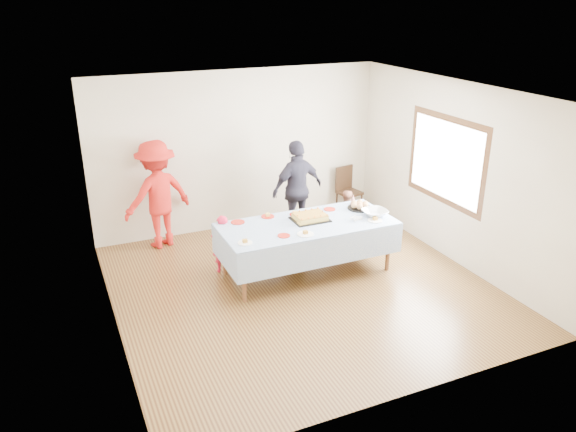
# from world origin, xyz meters

# --- Properties ---
(ground) EXTENTS (5.00, 5.00, 0.00)m
(ground) POSITION_xyz_m (0.00, 0.00, 0.00)
(ground) COLOR #492914
(ground) RESTS_ON ground
(room_walls) EXTENTS (5.04, 5.04, 2.72)m
(room_walls) POSITION_xyz_m (0.05, 0.00, 1.77)
(room_walls) COLOR #BEB19B
(room_walls) RESTS_ON ground
(party_table) EXTENTS (2.50, 1.10, 0.78)m
(party_table) POSITION_xyz_m (0.27, 0.38, 0.72)
(party_table) COLOR brown
(party_table) RESTS_ON ground
(birthday_cake) EXTENTS (0.52, 0.40, 0.09)m
(birthday_cake) POSITION_xyz_m (0.35, 0.47, 0.82)
(birthday_cake) COLOR black
(birthday_cake) RESTS_ON party_table
(rolls_tray) EXTENTS (0.37, 0.37, 0.11)m
(rolls_tray) POSITION_xyz_m (1.24, 0.57, 0.83)
(rolls_tray) COLOR black
(rolls_tray) RESTS_ON party_table
(punch_bowl) EXTENTS (0.36, 0.36, 0.09)m
(punch_bowl) POSITION_xyz_m (1.30, 0.23, 0.82)
(punch_bowl) COLOR silver
(punch_bowl) RESTS_ON party_table
(party_hat) EXTENTS (0.09, 0.09, 0.15)m
(party_hat) POSITION_xyz_m (1.25, 0.79, 0.85)
(party_hat) COLOR silver
(party_hat) RESTS_ON party_table
(fork_pile) EXTENTS (0.24, 0.18, 0.07)m
(fork_pile) POSITION_xyz_m (0.96, 0.20, 0.81)
(fork_pile) COLOR white
(fork_pile) RESTS_ON party_table
(plate_red_far_a) EXTENTS (0.20, 0.20, 0.01)m
(plate_red_far_a) POSITION_xyz_m (-0.63, 0.80, 0.79)
(plate_red_far_a) COLOR #B8180D
(plate_red_far_a) RESTS_ON party_table
(plate_red_far_b) EXTENTS (0.19, 0.19, 0.01)m
(plate_red_far_b) POSITION_xyz_m (-0.16, 0.83, 0.79)
(plate_red_far_b) COLOR #B8180D
(plate_red_far_b) RESTS_ON party_table
(plate_red_far_c) EXTENTS (0.19, 0.19, 0.01)m
(plate_red_far_c) POSITION_xyz_m (0.25, 0.73, 0.79)
(plate_red_far_c) COLOR #B8180D
(plate_red_far_c) RESTS_ON party_table
(plate_red_far_d) EXTENTS (0.18, 0.18, 0.01)m
(plate_red_far_d) POSITION_xyz_m (0.81, 0.72, 0.79)
(plate_red_far_d) COLOR #B8180D
(plate_red_far_d) RESTS_ON party_table
(plate_red_near) EXTENTS (0.17, 0.17, 0.01)m
(plate_red_near) POSITION_xyz_m (-0.22, 0.09, 0.79)
(plate_red_near) COLOR #B8180D
(plate_red_near) RESTS_ON party_table
(plate_white_left) EXTENTS (0.20, 0.20, 0.01)m
(plate_white_left) POSITION_xyz_m (-0.78, 0.08, 0.79)
(plate_white_left) COLOR white
(plate_white_left) RESTS_ON party_table
(plate_white_mid) EXTENTS (0.23, 0.23, 0.01)m
(plate_white_mid) POSITION_xyz_m (0.07, 0.02, 0.79)
(plate_white_mid) COLOR white
(plate_white_mid) RESTS_ON party_table
(plate_white_right) EXTENTS (0.22, 0.22, 0.01)m
(plate_white_right) POSITION_xyz_m (1.20, 0.06, 0.79)
(plate_white_right) COLOR white
(plate_white_right) RESTS_ON party_table
(dining_chair) EXTENTS (0.44, 0.44, 0.87)m
(dining_chair) POSITION_xyz_m (2.00, 2.27, 0.49)
(dining_chair) COLOR black
(dining_chair) RESTS_ON ground
(toddler_left) EXTENTS (0.34, 0.24, 0.88)m
(toddler_left) POSITION_xyz_m (-0.84, 0.90, 0.44)
(toddler_left) COLOR red
(toddler_left) RESTS_ON ground
(toddler_mid) EXTENTS (0.42, 0.32, 0.76)m
(toddler_mid) POSITION_xyz_m (0.36, 0.95, 0.38)
(toddler_mid) COLOR #2E6923
(toddler_mid) RESTS_ON ground
(toddler_right) EXTENTS (0.48, 0.41, 0.85)m
(toddler_right) POSITION_xyz_m (1.38, 1.23, 0.42)
(toddler_right) COLOR #B16E53
(toddler_right) RESTS_ON ground
(adult_left) EXTENTS (1.26, 0.95, 1.74)m
(adult_left) POSITION_xyz_m (-1.48, 2.20, 0.87)
(adult_left) COLOR red
(adult_left) RESTS_ON ground
(adult_right) EXTENTS (1.02, 0.58, 1.64)m
(adult_right) POSITION_xyz_m (0.72, 1.70, 0.82)
(adult_right) COLOR #2A2939
(adult_right) RESTS_ON ground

